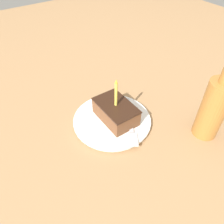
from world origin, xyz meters
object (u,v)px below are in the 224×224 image
(plate, at_px, (112,120))
(fork, at_px, (131,123))
(cake_slice, at_px, (116,111))
(bottle, at_px, (214,108))

(plate, distance_m, fork, 0.06)
(fork, bearing_deg, plate, -56.85)
(cake_slice, relative_size, fork, 0.80)
(plate, height_order, bottle, bottle)
(plate, xyz_separation_m, cake_slice, (-0.01, 0.00, 0.04))
(fork, height_order, bottle, bottle)
(plate, distance_m, cake_slice, 0.04)
(plate, bearing_deg, bottle, 137.02)
(plate, xyz_separation_m, bottle, (-0.20, 0.18, 0.09))
(cake_slice, xyz_separation_m, bottle, (-0.19, 0.18, 0.05))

